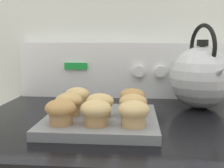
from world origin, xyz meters
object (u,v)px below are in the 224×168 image
object	(u,v)px
muffin_r2_c2	(132,98)
muffin_r1_c2	(133,105)
tea_kettle	(201,76)
muffin_r1_c1	(100,104)
muffin_pan	(101,120)
muffin_r0_c2	(134,113)
muffin_r0_c1	(96,112)
muffin_r1_c0	(69,103)
muffin_r2_c0	(77,97)
muffin_r0_c0	(61,111)

from	to	relation	value
muffin_r2_c2	muffin_r1_c2	bearing A→B (deg)	-88.08
tea_kettle	muffin_r1_c1	bearing A→B (deg)	-145.08
muffin_pan	muffin_r2_c2	xyz separation A→B (m)	(0.08, 0.08, 0.04)
muffin_r0_c2	tea_kettle	size ratio (longest dim) A/B	0.27
muffin_pan	muffin_r1_c1	distance (m)	0.04
muffin_r0_c1	muffin_r1_c0	size ratio (longest dim) A/B	1.00
muffin_r2_c0	muffin_r0_c1	bearing A→B (deg)	-64.67
muffin_r0_c1	muffin_r1_c2	xyz separation A→B (m)	(0.08, 0.08, 0.00)
muffin_r0_c0	muffin_r1_c0	bearing A→B (deg)	89.91
muffin_pan	muffin_r2_c0	bearing A→B (deg)	133.32
muffin_r1_c0	muffin_r2_c0	size ratio (longest dim) A/B	1.00
muffin_r1_c2	muffin_r1_c0	bearing A→B (deg)	179.05
muffin_r0_c1	muffin_r2_c0	bearing A→B (deg)	115.33
muffin_r1_c1	muffin_r1_c2	size ratio (longest dim) A/B	1.00
muffin_r0_c1	muffin_pan	bearing A→B (deg)	88.85
muffin_r1_c0	muffin_r0_c1	bearing A→B (deg)	-44.74
muffin_r0_c2	muffin_r2_c0	xyz separation A→B (m)	(-0.16, 0.16, 0.00)
muffin_r1_c1	muffin_r1_c2	xyz separation A→B (m)	(0.08, 0.00, 0.00)
muffin_r1_c0	muffin_r2_c2	world-z (taller)	same
muffin_r1_c2	tea_kettle	bearing A→B (deg)	44.14
muffin_r0_c2	muffin_r1_c1	size ratio (longest dim) A/B	1.00
muffin_r0_c0	muffin_r0_c2	bearing A→B (deg)	-0.08
muffin_r0_c2	muffin_r1_c0	distance (m)	0.18
muffin_pan	muffin_r0_c0	distance (m)	0.12
muffin_r1_c0	tea_kettle	size ratio (longest dim) A/B	0.27
muffin_r0_c0	muffin_r1_c2	world-z (taller)	same
muffin_r0_c2	muffin_r1_c1	bearing A→B (deg)	137.71
muffin_r1_c0	muffin_r2_c2	size ratio (longest dim) A/B	1.00
muffin_pan	tea_kettle	bearing A→B (deg)	34.86
muffin_r2_c2	muffin_pan	bearing A→B (deg)	-133.99
muffin_r0_c2	muffin_r1_c1	world-z (taller)	same
muffin_r1_c2	muffin_r2_c2	distance (m)	0.08
muffin_r0_c2	muffin_r1_c0	size ratio (longest dim) A/B	1.00
muffin_pan	muffin_r1_c0	xyz separation A→B (m)	(-0.08, 0.00, 0.04)
muffin_r0_c0	muffin_r2_c2	size ratio (longest dim) A/B	1.00
muffin_r0_c0	muffin_r1_c2	distance (m)	0.18
muffin_r0_c0	muffin_r1_c0	distance (m)	0.08
muffin_r0_c1	muffin_r1_c2	size ratio (longest dim) A/B	1.00
muffin_pan	muffin_r0_c0	world-z (taller)	muffin_r0_c0
muffin_r1_c0	muffin_r1_c1	world-z (taller)	same
muffin_pan	muffin_r2_c0	size ratio (longest dim) A/B	3.98
muffin_r0_c1	muffin_r1_c0	distance (m)	0.11
muffin_r0_c2	muffin_r2_c0	size ratio (longest dim) A/B	1.00
muffin_r1_c0	muffin_r1_c2	world-z (taller)	same
muffin_r1_c1	tea_kettle	bearing A→B (deg)	34.92
muffin_r1_c0	muffin_r2_c0	xyz separation A→B (m)	(0.00, 0.08, 0.00)
muffin_r0_c2	tea_kettle	xyz separation A→B (m)	(0.21, 0.28, 0.05)
tea_kettle	muffin_r1_c0	bearing A→B (deg)	-151.70
muffin_r0_c0	muffin_r1_c0	xyz separation A→B (m)	(0.00, 0.08, 0.00)
muffin_r0_c2	muffin_r2_c2	bearing A→B (deg)	91.85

